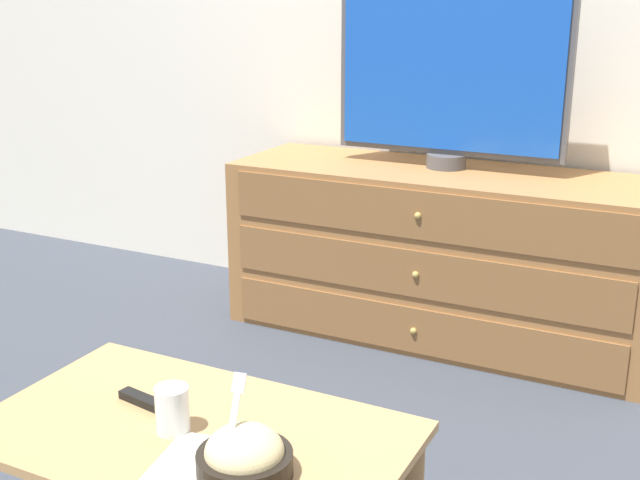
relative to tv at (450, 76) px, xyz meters
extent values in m
plane|color=#383D47|center=(-0.10, 0.23, -0.96)|extent=(12.00, 12.00, 0.00)
cube|color=#9E6B3D|center=(0.01, -0.05, -0.65)|extent=(1.54, 0.50, 0.63)
cube|color=brown|center=(0.01, -0.31, -0.86)|extent=(1.42, 0.01, 0.17)
sphere|color=tan|center=(0.01, -0.32, -0.86)|extent=(0.02, 0.02, 0.02)
cube|color=brown|center=(0.01, -0.31, -0.65)|extent=(1.42, 0.01, 0.17)
sphere|color=tan|center=(0.01, -0.32, -0.65)|extent=(0.02, 0.02, 0.02)
cube|color=brown|center=(0.01, -0.31, -0.44)|extent=(1.42, 0.01, 0.17)
sphere|color=tan|center=(0.01, -0.32, -0.44)|extent=(0.02, 0.02, 0.02)
cylinder|color=#515156|center=(0.00, 0.00, -0.31)|extent=(0.14, 0.14, 0.05)
cube|color=#515156|center=(0.00, 0.00, 0.01)|extent=(0.84, 0.04, 0.59)
cube|color=blue|center=(0.00, -0.02, 0.01)|extent=(0.80, 0.01, 0.55)
cube|color=tan|center=(0.03, -1.65, -0.55)|extent=(0.85, 0.50, 0.02)
cylinder|color=#9C7549|center=(-0.36, -1.44, -0.76)|extent=(0.04, 0.04, 0.40)
cylinder|color=black|center=(0.20, -1.73, -0.52)|extent=(0.17, 0.17, 0.04)
ellipsoid|color=beige|center=(0.20, -1.73, -0.50)|extent=(0.14, 0.14, 0.09)
cube|color=silver|center=(0.18, -1.74, -0.45)|extent=(0.02, 0.08, 0.14)
cube|color=silver|center=(0.17, -1.70, -0.38)|extent=(0.03, 0.02, 0.03)
cylinder|color=beige|center=(0.00, -1.67, -0.51)|extent=(0.06, 0.06, 0.06)
cylinder|color=white|center=(0.00, -1.67, -0.50)|extent=(0.07, 0.07, 0.09)
cube|color=silver|center=(0.12, -1.74, -0.54)|extent=(0.20, 0.20, 0.00)
cube|color=black|center=(-0.11, -1.61, -0.53)|extent=(0.15, 0.05, 0.02)
camera|label=1|loc=(0.88, -2.78, 0.28)|focal=45.00mm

